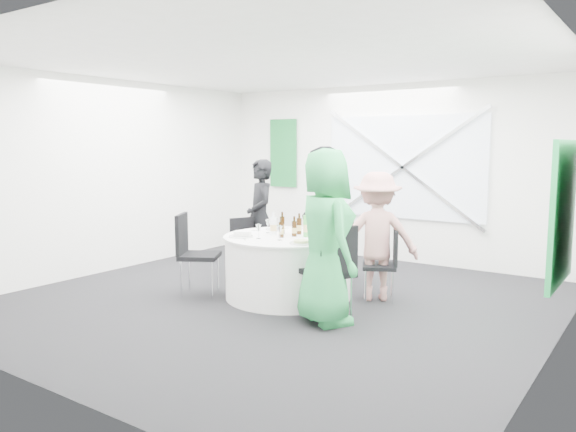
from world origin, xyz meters
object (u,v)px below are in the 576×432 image
Objects in this scene: chair_back_right at (386,259)px; chair_front_right at (332,265)px; chair_back at (337,245)px; person_woman_green at (325,237)px; clear_water_bottle at (273,226)px; person_woman_pink at (377,236)px; chair_front_left at (192,247)px; chair_back_left at (246,244)px; person_man_back_left at (260,217)px; person_man_back at (321,212)px; green_water_bottle at (306,226)px; banquet_table at (288,266)px.

chair_front_right is (-0.14, -1.03, 0.10)m from chair_back_right.
chair_back is at bearing -144.28° from chair_back_right.
person_woman_green is 1.19m from clear_water_bottle.
person_woman_green reaches higher than chair_back_right.
clear_water_bottle is (-0.28, -1.07, 0.37)m from chair_back.
chair_front_left is at bearing 0.04° from person_woman_pink.
chair_back_right reaches higher than chair_back_left.
person_man_back_left is at bearing -161.83° from chair_back.
person_woman_pink is at bearing -25.61° from chair_back.
chair_back_right is at bearing -64.07° from chair_back_left.
chair_front_left is 1.94m from person_man_back.
person_woman_green is (1.89, -1.36, 0.09)m from person_man_back_left.
person_man_back reaches higher than chair_front_right.
chair_back is at bearing 97.49° from green_water_bottle.
chair_back_right is (0.95, -0.50, -0.00)m from chair_back.
clear_water_bottle is at bearing -99.22° from chair_back.
chair_front_left is at bearing -88.42° from chair_back_right.
chair_back_right is at bearing -91.56° from chair_front_left.
chair_back is 3.06× the size of clear_water_bottle.
green_water_bottle is (-0.69, 0.56, 0.28)m from chair_front_right.
chair_back_left is (-1.13, -0.56, -0.01)m from chair_back.
person_man_back_left is (0.02, 1.36, 0.23)m from chair_front_left.
person_woman_green is at bearing -58.85° from chair_back.
chair_back is at bearing -64.73° from chair_front_left.
chair_front_left is (-2.08, -1.12, 0.10)m from chair_back_right.
green_water_bottle reaches higher than clear_water_bottle.
chair_back is at bearing 58.71° from person_man_back.
person_woman_pink is (1.95, 1.12, 0.17)m from chair_front_left.
person_woman_pink is 0.85m from green_water_bottle.
chair_front_left is at bearing -119.46° from chair_back.
chair_back is 1.02× the size of chair_back_left.
person_woman_pink is at bearing 27.56° from clear_water_bottle.
chair_front_right is 0.56× the size of person_woman_green.
chair_back_right is 0.56× the size of person_woman_pink.
clear_water_bottle is at bearing -7.39° from person_man_back_left.
banquet_table is 1.06m from chair_front_right.
chair_back_right is (1.05, 0.53, 0.12)m from banquet_table.
person_woman_green is (1.91, -1.05, 0.42)m from chair_back_left.
person_woman_pink reaches higher than clear_water_bottle.
person_man_back is at bearing -25.98° from chair_back_left.
person_man_back is at bearing 62.46° from person_man_back_left.
clear_water_bottle is (0.84, 0.54, 0.27)m from chair_front_left.
chair_front_left is (0.01, -1.05, 0.11)m from chair_back_left.
chair_front_left is 3.20× the size of green_water_bottle.
banquet_table is 4.93× the size of green_water_bottle.
person_man_back_left is 1.95m from person_woman_pink.
chair_back reaches higher than banquet_table.
clear_water_bottle reaches higher than chair_back_left.
green_water_bottle is at bearing 11.40° from person_man_back.
person_woman_green is at bearing 21.39° from person_man_back.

